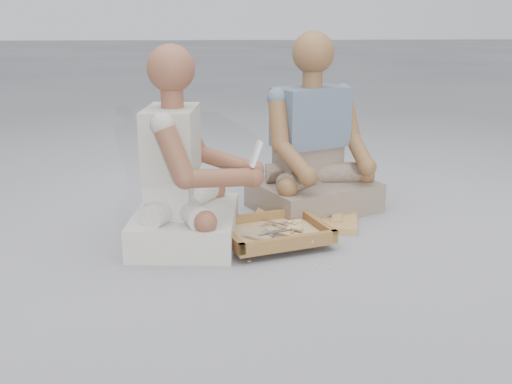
{
  "coord_description": "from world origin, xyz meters",
  "views": [
    {
      "loc": [
        -0.24,
        -2.29,
        1.02
      ],
      "look_at": [
        -0.06,
        0.1,
        0.3
      ],
      "focal_mm": 40.0,
      "sensor_mm": 36.0,
      "label": 1
    }
  ],
  "objects": [
    {
      "name": "chisel_7",
      "position": [
        0.15,
        0.12,
        0.06
      ],
      "size": [
        0.2,
        0.13,
        0.02
      ],
      "rotation": [
        0.0,
        0.0,
        -0.53
      ],
      "color": "silver",
      "rests_on": "tool_tray"
    },
    {
      "name": "chisel_4",
      "position": [
        0.13,
        0.25,
        0.07
      ],
      "size": [
        0.18,
        0.16,
        0.02
      ],
      "rotation": [
        0.0,
        0.0,
        -0.73
      ],
      "color": "silver",
      "rests_on": "tool_tray"
    },
    {
      "name": "ground",
      "position": [
        0.0,
        0.0,
        0.0
      ],
      "size": [
        60.0,
        60.0,
        0.0
      ],
      "primitive_type": "plane",
      "color": "gray",
      "rests_on": "ground"
    },
    {
      "name": "wood_chip_7",
      "position": [
        -0.04,
        0.37,
        0.0
      ],
      "size": [
        0.02,
        0.02,
        0.0
      ],
      "primitive_type": "cube",
      "rotation": [
        0.0,
        0.0,
        0.0
      ],
      "color": "tan",
      "rests_on": "ground"
    },
    {
      "name": "chisel_2",
      "position": [
        0.11,
        0.26,
        0.07
      ],
      "size": [
        0.21,
        0.1,
        0.02
      ],
      "rotation": [
        0.0,
        0.0,
        0.4
      ],
      "color": "silver",
      "rests_on": "tool_tray"
    },
    {
      "name": "wood_chip_1",
      "position": [
        0.09,
        0.27,
        0.0
      ],
      "size": [
        0.02,
        0.02,
        0.0
      ],
      "primitive_type": "cube",
      "rotation": [
        0.0,
        0.0,
        1.35
      ],
      "color": "tan",
      "rests_on": "ground"
    },
    {
      "name": "chisel_3",
      "position": [
        0.13,
        0.36,
        0.06
      ],
      "size": [
        0.22,
        0.07,
        0.02
      ],
      "rotation": [
        0.0,
        0.0,
        0.26
      ],
      "color": "silver",
      "rests_on": "tool_tray"
    },
    {
      "name": "carved_panel",
      "position": [
        0.24,
        0.54,
        0.02
      ],
      "size": [
        0.61,
        0.48,
        0.04
      ],
      "primitive_type": "cube",
      "rotation": [
        0.0,
        0.0,
        -0.24
      ],
      "color": "#9D6D3D",
      "rests_on": "ground"
    },
    {
      "name": "chisel_5",
      "position": [
        0.03,
        0.12,
        0.06
      ],
      "size": [
        0.06,
        0.22,
        0.02
      ],
      "rotation": [
        0.0,
        0.0,
        -1.36
      ],
      "color": "silver",
      "rests_on": "tool_tray"
    },
    {
      "name": "wood_chip_4",
      "position": [
        0.24,
        -0.06,
        0.0
      ],
      "size": [
        0.02,
        0.02,
        0.0
      ],
      "primitive_type": "cube",
      "rotation": [
        0.0,
        0.0,
        2.22
      ],
      "color": "tan",
      "rests_on": "ground"
    },
    {
      "name": "tool_tray",
      "position": [
        0.04,
        0.24,
        0.06
      ],
      "size": [
        0.57,
        0.51,
        0.06
      ],
      "rotation": [
        0.0,
        0.0,
        0.3
      ],
      "color": "brown",
      "rests_on": "carved_panel"
    },
    {
      "name": "mobile_phone",
      "position": [
        -0.05,
        0.21,
        0.45
      ],
      "size": [
        0.06,
        0.06,
        0.12
      ],
      "rotation": [
        -0.35,
        0.0,
        -1.45
      ],
      "color": "white",
      "rests_on": "craftsman"
    },
    {
      "name": "chisel_0",
      "position": [
        0.15,
        0.31,
        0.07
      ],
      "size": [
        0.07,
        0.22,
        0.02
      ],
      "rotation": [
        0.0,
        0.0,
        1.34
      ],
      "color": "silver",
      "rests_on": "tool_tray"
    },
    {
      "name": "companion",
      "position": [
        0.31,
        0.76,
        0.32
      ],
      "size": [
        0.77,
        0.71,
        0.97
      ],
      "rotation": [
        0.0,
        0.0,
        3.58
      ],
      "color": "gray",
      "rests_on": "ground"
    },
    {
      "name": "chisel_6",
      "position": [
        0.01,
        0.09,
        0.07
      ],
      "size": [
        0.19,
        0.15,
        0.02
      ],
      "rotation": [
        0.0,
        0.0,
        -0.65
      ],
      "color": "silver",
      "rests_on": "tool_tray"
    },
    {
      "name": "wood_chip_6",
      "position": [
        0.02,
        0.13,
        0.0
      ],
      "size": [
        0.02,
        0.02,
        0.0
      ],
      "primitive_type": "cube",
      "rotation": [
        0.0,
        0.0,
        0.69
      ],
      "color": "tan",
      "rests_on": "ground"
    },
    {
      "name": "wood_chip_5",
      "position": [
        -0.19,
        0.4,
        0.0
      ],
      "size": [
        0.02,
        0.02,
        0.0
      ],
      "primitive_type": "cube",
      "rotation": [
        0.0,
        0.0,
        0.98
      ],
      "color": "tan",
      "rests_on": "ground"
    },
    {
      "name": "wood_chip_3",
      "position": [
        -0.1,
        0.04,
        0.0
      ],
      "size": [
        0.02,
        0.02,
        0.0
      ],
      "primitive_type": "cube",
      "rotation": [
        0.0,
        0.0,
        1.74
      ],
      "color": "tan",
      "rests_on": "ground"
    },
    {
      "name": "chisel_1",
      "position": [
        0.12,
        0.15,
        0.06
      ],
      "size": [
        0.19,
        0.14,
        0.02
      ],
      "rotation": [
        0.0,
        0.0,
        -0.6
      ],
      "color": "silver",
      "rests_on": "tool_tray"
    },
    {
      "name": "craftsman",
      "position": [
        -0.39,
        0.31,
        0.32
      ],
      "size": [
        0.64,
        0.64,
        0.93
      ],
      "rotation": [
        0.0,
        0.0,
        -1.67
      ],
      "color": "beige",
      "rests_on": "ground"
    },
    {
      "name": "wood_chip_2",
      "position": [
        0.19,
        -0.04,
        0.0
      ],
      "size": [
        0.02,
        0.02,
        0.0
      ],
      "primitive_type": "cube",
      "rotation": [
        0.0,
        0.0,
        1.37
      ],
      "color": "tan",
      "rests_on": "ground"
    },
    {
      "name": "wood_chip_0",
      "position": [
        -0.02,
        0.55,
        0.0
      ],
      "size": [
        0.02,
        0.02,
        0.0
      ],
      "primitive_type": "cube",
      "rotation": [
        0.0,
        0.0,
        1.45
      ],
      "color": "tan",
      "rests_on": "ground"
    }
  ]
}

